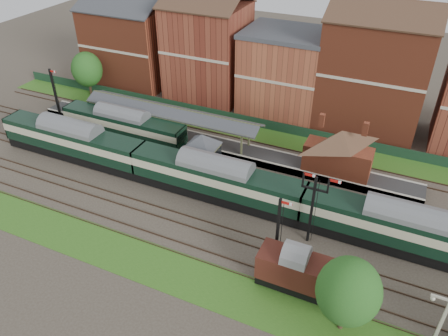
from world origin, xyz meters
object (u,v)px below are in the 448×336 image
at_px(dmu_train, 216,179).
at_px(platform_railcar, 124,125).
at_px(semaphore_bracket, 313,205).
at_px(signal_box, 202,155).
at_px(goods_van_a, 294,270).

xyz_separation_m(dmu_train, platform_railcar, (-17.23, 6.50, -0.25)).
height_order(semaphore_bracket, platform_railcar, semaphore_bracket).
bearing_deg(dmu_train, signal_box, 136.00).
distance_m(dmu_train, platform_railcar, 18.41).
height_order(signal_box, semaphore_bracket, semaphore_bracket).
xyz_separation_m(signal_box, dmu_train, (3.37, -3.25, -0.45)).
bearing_deg(semaphore_bracket, dmu_train, 167.91).
height_order(signal_box, platform_railcar, signal_box).
bearing_deg(signal_box, goods_van_a, -38.56).
bearing_deg(goods_van_a, semaphore_bracket, 92.91).
relative_size(dmu_train, platform_railcar, 3.32).
distance_m(semaphore_bracket, dmu_train, 12.09).
bearing_deg(goods_van_a, signal_box, 141.44).
bearing_deg(signal_box, platform_railcar, 166.80).
bearing_deg(platform_railcar, goods_van_a, -27.94).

